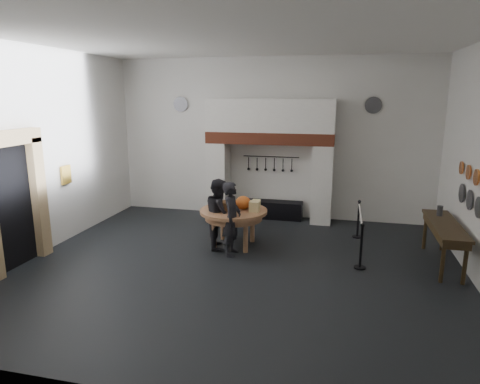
% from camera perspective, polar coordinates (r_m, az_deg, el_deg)
% --- Properties ---
extents(floor, '(9.00, 8.00, 0.02)m').
position_cam_1_polar(floor, '(8.96, -0.23, -9.97)').
color(floor, black).
rests_on(floor, ground).
extents(ceiling, '(9.00, 8.00, 0.02)m').
position_cam_1_polar(ceiling, '(8.32, -0.26, 19.94)').
color(ceiling, silver).
rests_on(ceiling, wall_back).
extents(wall_back, '(9.00, 0.02, 4.50)m').
position_cam_1_polar(wall_back, '(12.24, 4.25, 7.09)').
color(wall_back, silver).
rests_on(wall_back, floor).
extents(wall_front, '(9.00, 0.02, 4.50)m').
position_cam_1_polar(wall_front, '(4.64, -12.10, -2.79)').
color(wall_front, silver).
rests_on(wall_front, floor).
extents(wall_left, '(0.02, 8.00, 4.50)m').
position_cam_1_polar(wall_left, '(10.37, -25.27, 4.85)').
color(wall_left, silver).
rests_on(wall_left, floor).
extents(chimney_pier_left, '(0.55, 0.70, 2.15)m').
position_cam_1_polar(chimney_pier_left, '(12.40, -2.85, 1.69)').
color(chimney_pier_left, silver).
rests_on(chimney_pier_left, floor).
extents(chimney_pier_right, '(0.55, 0.70, 2.15)m').
position_cam_1_polar(chimney_pier_right, '(11.92, 10.89, 1.02)').
color(chimney_pier_right, silver).
rests_on(chimney_pier_right, floor).
extents(hearth_brick_band, '(3.50, 0.72, 0.32)m').
position_cam_1_polar(hearth_brick_band, '(11.89, 3.98, 7.21)').
color(hearth_brick_band, '#9E442B').
rests_on(hearth_brick_band, chimney_pier_left).
extents(chimney_hood, '(3.50, 0.70, 0.90)m').
position_cam_1_polar(chimney_hood, '(11.84, 4.02, 10.15)').
color(chimney_hood, silver).
rests_on(chimney_hood, hearth_brick_band).
extents(iron_range, '(1.90, 0.45, 0.50)m').
position_cam_1_polar(iron_range, '(12.33, 3.88, -2.33)').
color(iron_range, black).
rests_on(iron_range, floor).
extents(utensil_rail, '(1.60, 0.02, 0.02)m').
position_cam_1_polar(utensil_rail, '(12.22, 4.15, 4.72)').
color(utensil_rail, black).
rests_on(utensil_rail, wall_back).
extents(door_recess, '(0.04, 1.10, 2.50)m').
position_cam_1_polar(door_recess, '(9.78, -28.19, -1.85)').
color(door_recess, black).
rests_on(door_recess, floor).
extents(door_jamb_far, '(0.22, 0.30, 2.60)m').
position_cam_1_polar(door_jamb_far, '(10.22, -25.27, -0.67)').
color(door_jamb_far, tan).
rests_on(door_jamb_far, floor).
extents(door_lintel, '(0.22, 1.70, 0.30)m').
position_cam_1_polar(door_lintel, '(9.49, -28.67, 6.31)').
color(door_lintel, tan).
rests_on(door_lintel, door_jamb_near).
extents(wall_plaque, '(0.05, 0.34, 0.44)m').
position_cam_1_polar(wall_plaque, '(11.06, -22.19, 2.15)').
color(wall_plaque, gold).
rests_on(wall_plaque, wall_left).
extents(work_table, '(1.93, 1.93, 0.07)m').
position_cam_1_polar(work_table, '(9.91, -0.86, -2.56)').
color(work_table, '#A9724F').
rests_on(work_table, floor).
extents(pumpkin, '(0.36, 0.36, 0.31)m').
position_cam_1_polar(pumpkin, '(9.91, 0.41, -1.43)').
color(pumpkin, '#CC641C').
rests_on(pumpkin, work_table).
extents(cheese_block_big, '(0.22, 0.22, 0.24)m').
position_cam_1_polar(cheese_block_big, '(9.71, 1.93, -1.94)').
color(cheese_block_big, '#E4CC88').
rests_on(cheese_block_big, work_table).
extents(cheese_block_small, '(0.18, 0.18, 0.20)m').
position_cam_1_polar(cheese_block_small, '(10.00, 2.16, -1.62)').
color(cheese_block_small, '#F0DD8F').
rests_on(cheese_block_small, work_table).
extents(wicker_basket, '(0.40, 0.40, 0.22)m').
position_cam_1_polar(wicker_basket, '(9.77, -1.93, -1.92)').
color(wicker_basket, '#945C36').
rests_on(wicker_basket, work_table).
extents(bread_loaf, '(0.31, 0.18, 0.13)m').
position_cam_1_polar(bread_loaf, '(10.23, -0.91, -1.48)').
color(bread_loaf, olive).
rests_on(bread_loaf, work_table).
extents(visitor_near, '(0.40, 0.60, 1.65)m').
position_cam_1_polar(visitor_near, '(9.37, -1.10, -3.58)').
color(visitor_near, black).
rests_on(visitor_near, floor).
extents(visitor_far, '(0.83, 0.94, 1.62)m').
position_cam_1_polar(visitor_far, '(9.85, -2.77, -2.87)').
color(visitor_far, black).
rests_on(visitor_far, floor).
extents(side_table, '(0.55, 2.20, 0.06)m').
position_cam_1_polar(side_table, '(9.74, 25.70, -3.97)').
color(side_table, '#3A2A15').
rests_on(side_table, floor).
extents(pewter_jug, '(0.12, 0.12, 0.22)m').
position_cam_1_polar(pewter_jug, '(10.27, 25.10, -2.27)').
color(pewter_jug, '#4A4A4F').
rests_on(pewter_jug, side_table).
extents(copper_pan_b, '(0.03, 0.32, 0.32)m').
position_cam_1_polar(copper_pan_b, '(9.24, 28.99, 1.73)').
color(copper_pan_b, '#C6662D').
rests_on(copper_pan_b, wall_right).
extents(copper_pan_c, '(0.03, 0.30, 0.30)m').
position_cam_1_polar(copper_pan_c, '(9.76, 28.16, 2.34)').
color(copper_pan_c, '#C6662D').
rests_on(copper_pan_c, wall_right).
extents(copper_pan_d, '(0.03, 0.28, 0.28)m').
position_cam_1_polar(copper_pan_d, '(10.29, 27.42, 2.89)').
color(copper_pan_d, '#C6662D').
rests_on(copper_pan_d, wall_right).
extents(pewter_plate_left, '(0.03, 0.40, 0.40)m').
position_cam_1_polar(pewter_plate_left, '(9.01, 29.21, -1.80)').
color(pewter_plate_left, '#4C4C51').
rests_on(pewter_plate_left, wall_right).
extents(pewter_plate_mid, '(0.03, 0.40, 0.40)m').
position_cam_1_polar(pewter_plate_mid, '(9.57, 28.28, -0.92)').
color(pewter_plate_mid, '#4C4C51').
rests_on(pewter_plate_mid, wall_right).
extents(pewter_plate_right, '(0.03, 0.40, 0.40)m').
position_cam_1_polar(pewter_plate_right, '(10.14, 27.46, -0.13)').
color(pewter_plate_right, '#4C4C51').
rests_on(pewter_plate_right, wall_right).
extents(pewter_plate_back_left, '(0.44, 0.03, 0.44)m').
position_cam_1_polar(pewter_plate_back_left, '(12.85, -7.92, 11.53)').
color(pewter_plate_back_left, '#4C4C51').
rests_on(pewter_plate_back_left, wall_back).
extents(pewter_plate_back_right, '(0.44, 0.03, 0.44)m').
position_cam_1_polar(pewter_plate_back_right, '(12.00, 17.36, 10.98)').
color(pewter_plate_back_right, '#4C4C51').
rests_on(pewter_plate_back_right, wall_back).
extents(barrier_post_near, '(0.05, 0.05, 0.90)m').
position_cam_1_polar(barrier_post_near, '(9.08, 15.84, -7.12)').
color(barrier_post_near, black).
rests_on(barrier_post_near, floor).
extents(barrier_post_far, '(0.05, 0.05, 0.90)m').
position_cam_1_polar(barrier_post_far, '(10.98, 15.49, -3.61)').
color(barrier_post_far, black).
rests_on(barrier_post_far, floor).
extents(barrier_rope, '(0.04, 2.00, 0.04)m').
position_cam_1_polar(barrier_rope, '(9.91, 15.79, -3.00)').
color(barrier_rope, white).
rests_on(barrier_rope, barrier_post_near).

